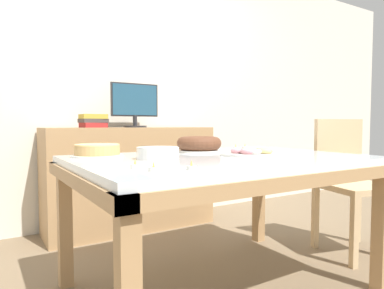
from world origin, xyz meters
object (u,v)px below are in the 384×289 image
(chair, at_px, (349,178))
(computer_monitor, at_px, (135,105))
(tealight_centre, at_px, (154,169))
(cake_golden_bundt, at_px, (199,144))
(plate_stack, at_px, (158,153))
(tealight_right_edge, at_px, (236,148))
(pastry_platter, at_px, (251,153))
(cake_chocolate_round, at_px, (97,151))
(tealight_near_front, at_px, (135,166))
(tealight_left_edge, at_px, (245,147))
(book_stack, at_px, (93,121))
(tealight_near_cakes, at_px, (191,167))

(chair, bearing_deg, computer_monitor, 129.43)
(tealight_centre, bearing_deg, cake_golden_bundt, 46.59)
(chair, relative_size, cake_golden_bundt, 3.37)
(cake_golden_bundt, bearing_deg, plate_stack, -147.19)
(tealight_right_edge, bearing_deg, cake_golden_bundt, -169.82)
(pastry_platter, distance_m, plate_stack, 0.54)
(cake_chocolate_round, distance_m, tealight_near_front, 0.55)
(cake_chocolate_round, distance_m, tealight_centre, 0.67)
(cake_golden_bundt, height_order, plate_stack, cake_golden_bundt)
(pastry_platter, xyz_separation_m, tealight_left_edge, (0.33, 0.44, -0.00))
(tealight_centre, bearing_deg, pastry_platter, 22.63)
(cake_golden_bundt, xyz_separation_m, tealight_near_front, (-0.65, -0.55, -0.04))
(chair, bearing_deg, tealight_right_edge, 151.21)
(tealight_near_front, distance_m, tealight_left_edge, 1.26)
(pastry_platter, bearing_deg, plate_stack, 170.74)
(computer_monitor, bearing_deg, tealight_right_edge, -68.38)
(cake_chocolate_round, height_order, pastry_platter, cake_chocolate_round)
(cake_golden_bundt, height_order, tealight_left_edge, cake_golden_bundt)
(plate_stack, bearing_deg, cake_golden_bundt, 32.81)
(tealight_left_edge, bearing_deg, cake_chocolate_round, -176.10)
(cake_golden_bundt, distance_m, tealight_left_edge, 0.45)
(chair, height_order, pastry_platter, chair)
(cake_chocolate_round, distance_m, tealight_left_edge, 1.08)
(tealight_left_edge, bearing_deg, tealight_right_edge, -169.80)
(book_stack, height_order, tealight_left_edge, book_stack)
(book_stack, xyz_separation_m, tealight_left_edge, (0.82, -0.90, -0.19))
(chair, height_order, tealight_right_edge, chair)
(tealight_right_edge, distance_m, tealight_left_edge, 0.10)
(chair, height_order, tealight_near_cakes, chair)
(tealight_near_front, height_order, tealight_near_cakes, same)
(book_stack, bearing_deg, plate_stack, -91.65)
(chair, bearing_deg, tealight_centre, -168.77)
(pastry_platter, height_order, tealight_left_edge, pastry_platter)
(tealight_near_front, distance_m, tealight_right_edge, 1.17)
(chair, xyz_separation_m, computer_monitor, (-1.08, 1.31, 0.54))
(computer_monitor, xyz_separation_m, tealight_centre, (-0.61, -1.65, -0.33))
(plate_stack, distance_m, tealight_centre, 0.45)
(tealight_right_edge, height_order, tealight_centre, same)
(book_stack, height_order, pastry_platter, book_stack)
(cake_golden_bundt, bearing_deg, tealight_near_front, -140.04)
(cake_golden_bundt, distance_m, tealight_right_edge, 0.35)
(tealight_left_edge, relative_size, tealight_near_cakes, 1.00)
(book_stack, height_order, tealight_near_front, book_stack)
(computer_monitor, relative_size, cake_golden_bundt, 1.52)
(pastry_platter, bearing_deg, tealight_centre, -157.37)
(pastry_platter, relative_size, plate_stack, 1.63)
(cake_golden_bundt, height_order, tealight_near_front, cake_golden_bundt)
(computer_monitor, xyz_separation_m, tealight_near_front, (-0.63, -1.53, -0.33))
(tealight_near_front, height_order, tealight_right_edge, same)
(cake_golden_bundt, xyz_separation_m, tealight_right_edge, (0.34, 0.06, -0.04))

